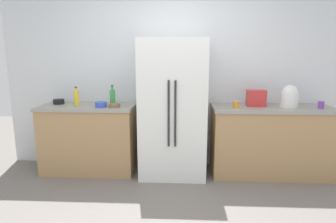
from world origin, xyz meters
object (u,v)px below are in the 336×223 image
object	(u,v)px
cup_b	(321,105)
bowl_a	(114,105)
rice_cooker	(289,97)
toaster	(256,98)
bottle_a	(76,98)
cup_a	(236,105)
bowl_b	(59,102)
refrigerator	(173,109)
bowl_c	(101,105)
bottle_b	(113,97)

from	to	relation	value
cup_b	bowl_a	bearing A→B (deg)	-179.03
rice_cooker	cup_b	size ratio (longest dim) A/B	3.25
rice_cooker	cup_b	bearing A→B (deg)	-9.78
bowl_a	toaster	bearing A→B (deg)	5.15
bowl_a	bottle_a	bearing A→B (deg)	167.98
cup_a	bowl_b	xyz separation A→B (m)	(-2.38, 0.18, -0.01)
refrigerator	cup_a	distance (m)	0.81
cup_b	bowl_c	xyz separation A→B (m)	(-2.80, -0.05, -0.01)
refrigerator	cup_a	size ratio (longest dim) A/B	22.50
bowl_a	bowl_c	xyz separation A→B (m)	(-0.17, -0.01, 0.01)
toaster	bottle_a	bearing A→B (deg)	-178.74
toaster	bowl_c	distance (m)	2.02
cup_a	bowl_c	size ratio (longest dim) A/B	0.54
bottle_a	bottle_b	xyz separation A→B (m)	(0.48, 0.02, 0.01)
rice_cooker	bottle_a	bearing A→B (deg)	179.91
rice_cooker	refrigerator	bearing A→B (deg)	-178.88
toaster	bottle_b	world-z (taller)	bottle_b
toaster	cup_b	size ratio (longest dim) A/B	2.69
cup_b	bottle_b	bearing A→B (deg)	178.07
bowl_c	bowl_b	bearing A→B (deg)	161.63
toaster	rice_cooker	xyz separation A→B (m)	(0.41, -0.06, 0.03)
bottle_a	toaster	bearing A→B (deg)	1.26
bottle_a	cup_a	world-z (taller)	bottle_a
rice_cooker	bottle_b	size ratio (longest dim) A/B	1.07
rice_cooker	cup_a	bearing A→B (deg)	-173.59
bottle_b	bowl_a	bearing A→B (deg)	-68.54
cup_b	bowl_b	distance (m)	3.44
toaster	rice_cooker	world-z (taller)	rice_cooker
cup_a	bowl_b	world-z (taller)	cup_a
rice_cooker	cup_a	size ratio (longest dim) A/B	3.62
bowl_a	bowl_c	size ratio (longest dim) A/B	1.01
bowl_c	rice_cooker	bearing A→B (deg)	2.76
bottle_b	cup_a	distance (m)	1.61
rice_cooker	cup_b	world-z (taller)	rice_cooker
bottle_a	bowl_a	distance (m)	0.55
rice_cooker	bowl_b	xyz separation A→B (m)	(-3.07, 0.10, -0.11)
refrigerator	bottle_b	size ratio (longest dim) A/B	6.62
cup_b	bottle_a	bearing A→B (deg)	178.74
bowl_b	cup_a	bearing A→B (deg)	-4.21
toaster	bottle_b	distance (m)	1.89
toaster	cup_a	xyz separation A→B (m)	(-0.28, -0.13, -0.07)
bowl_a	cup_a	bearing A→B (deg)	1.17
cup_a	bowl_a	size ratio (longest dim) A/B	0.54
bottle_b	bowl_c	world-z (taller)	bottle_b
bottle_b	cup_a	world-z (taller)	bottle_b
refrigerator	bowl_c	bearing A→B (deg)	-174.61
bowl_c	toaster	bearing A→B (deg)	4.92
refrigerator	bottle_b	distance (m)	0.82
bottle_a	bowl_b	bearing A→B (deg)	161.97
refrigerator	toaster	size ratio (longest dim) A/B	7.51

